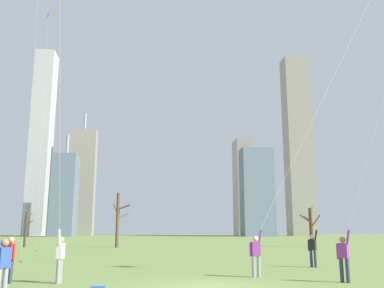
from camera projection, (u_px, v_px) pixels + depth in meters
ground_plane at (210, 288)px, 13.85m from camera, size 400.00×400.00×0.00m
kite_flyer_midfield_right_red at (60, 205)px, 14.47m from camera, size 0.93×6.41×10.90m
kite_flyer_midfield_center_yellow at (329, 219)px, 21.13m from camera, size 4.47×6.69×11.86m
kite_flyer_midfield_left_teal at (276, 209)px, 17.57m from camera, size 8.44×1.04×16.08m
kite_flyer_foreground_left_white at (370, 160)px, 15.22m from camera, size 5.45×6.30×22.49m
bystander_strolling_midfield at (10, 257)px, 15.13m from camera, size 0.44×0.35×1.62m
distant_kite_drifting_right_blue at (47, 49)px, 48.33m from camera, size 2.60×7.71×27.57m
bare_tree_far_right_edge at (118, 219)px, 46.50m from camera, size 2.09×2.10×5.93m
bare_tree_leftmost at (26, 228)px, 47.36m from camera, size 1.23×1.11×3.88m
bare_tree_rightmost at (311, 226)px, 48.23m from camera, size 2.38×2.79×4.66m
skyline_slender_spire at (242, 187)px, 147.78m from camera, size 5.16×9.46×33.55m
skyline_mid_tower_right at (41, 141)px, 150.23m from camera, size 6.72×8.38×66.49m
skyline_tall_tower at (82, 182)px, 149.41m from camera, size 9.05×5.79×43.92m
skyline_mid_tower_left at (299, 144)px, 153.68m from camera, size 9.38×7.04×65.50m
skyline_short_annex at (257, 192)px, 132.26m from camera, size 9.79×6.97×27.38m
skyline_squat_block at (64, 195)px, 130.02m from camera, size 7.12×9.03×31.67m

